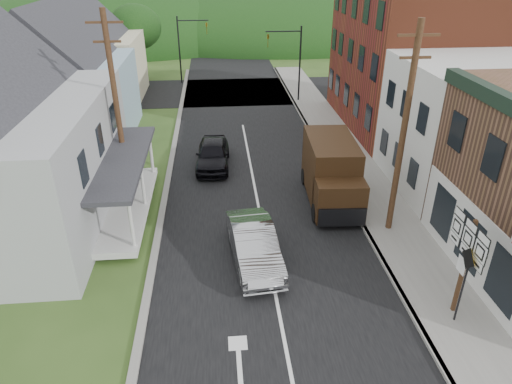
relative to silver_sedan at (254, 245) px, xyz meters
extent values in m
plane|color=#2D4719|center=(0.60, -1.70, -0.79)|extent=(120.00, 120.00, 0.00)
cube|color=black|center=(0.60, 8.30, -0.79)|extent=(9.00, 90.00, 0.02)
cube|color=black|center=(0.60, 25.30, -0.79)|extent=(60.00, 9.00, 0.02)
cube|color=slate|center=(6.50, 6.30, -0.71)|extent=(2.80, 55.00, 0.15)
cube|color=slate|center=(5.15, 6.30, -0.71)|extent=(0.20, 55.00, 0.15)
cube|color=slate|center=(-4.05, 6.30, -0.73)|extent=(0.30, 55.00, 0.12)
cube|color=silver|center=(11.90, 5.80, 2.46)|extent=(8.00, 7.00, 6.50)
cube|color=maroon|center=(11.90, 15.30, 4.21)|extent=(8.00, 12.00, 10.00)
cube|color=#82A2B2|center=(-10.40, 15.30, 1.71)|extent=(7.00, 8.00, 5.00)
cube|color=beige|center=(-10.90, 24.30, 1.71)|extent=(7.00, 8.00, 5.00)
cylinder|color=#472D19|center=(6.20, 1.80, 3.71)|extent=(0.26, 0.26, 9.00)
cube|color=#472D19|center=(6.20, 1.80, 7.61)|extent=(1.60, 0.10, 0.10)
cube|color=#472D19|center=(6.20, 1.80, 6.81)|extent=(1.20, 0.10, 0.10)
cylinder|color=#472D19|center=(-5.90, 6.30, 3.71)|extent=(0.26, 0.26, 9.00)
cube|color=#472D19|center=(-5.90, 6.30, 7.61)|extent=(1.60, 0.10, 0.10)
cube|color=#472D19|center=(-5.90, 6.30, 6.81)|extent=(1.20, 0.10, 0.10)
cylinder|color=black|center=(5.60, 21.80, 2.21)|extent=(0.14, 0.14, 6.00)
cylinder|color=black|center=(4.20, 21.80, 4.81)|extent=(2.80, 0.10, 0.10)
imported|color=olive|center=(3.00, 21.80, 4.11)|extent=(0.16, 0.20, 1.00)
cylinder|color=black|center=(-4.40, 28.80, 2.21)|extent=(0.14, 0.14, 6.00)
cylinder|color=black|center=(-3.00, 28.80, 4.81)|extent=(2.80, 0.10, 0.10)
imported|color=olive|center=(-1.80, 28.80, 4.11)|extent=(0.16, 0.20, 1.00)
cylinder|color=#382616|center=(-8.40, 30.30, 1.17)|extent=(0.36, 0.36, 3.92)
ellipsoid|color=black|center=(-8.40, 30.30, 4.11)|extent=(4.80, 4.80, 4.08)
ellipsoid|color=black|center=(0.60, 53.30, -0.79)|extent=(90.00, 30.00, 16.00)
imported|color=#A1A2A5|center=(0.00, 0.00, 0.00)|extent=(2.13, 4.91, 1.57)
imported|color=black|center=(-1.56, 9.39, -0.01)|extent=(2.06, 4.63, 1.55)
cube|color=black|center=(4.24, 5.21, 0.90)|extent=(2.44, 4.34, 2.79)
cube|color=black|center=(4.10, 2.72, 0.42)|extent=(2.29, 1.66, 1.83)
cube|color=black|center=(4.11, 2.91, 1.19)|extent=(2.08, 1.26, 0.05)
cube|color=black|center=(4.06, 1.90, -0.06)|extent=(2.12, 0.26, 0.87)
cylinder|color=black|center=(3.10, 2.87, -0.35)|extent=(0.32, 0.88, 0.87)
cylinder|color=black|center=(5.12, 2.76, -0.35)|extent=(0.32, 0.88, 0.87)
cylinder|color=black|center=(3.31, 6.71, -0.35)|extent=(0.32, 0.88, 0.87)
cylinder|color=black|center=(5.32, 6.60, -0.35)|extent=(0.32, 0.88, 0.87)
cube|color=#472D19|center=(6.57, -3.58, 1.18)|extent=(0.11, 0.11, 3.62)
cube|color=black|center=(6.50, -3.58, 2.32)|extent=(0.05, 2.07, 0.08)
cube|color=white|center=(6.46, -4.30, 2.78)|extent=(0.02, 0.57, 0.23)
cube|color=white|center=(6.46, -4.30, 2.32)|extent=(0.02, 0.62, 0.57)
cube|color=white|center=(6.46, -4.30, 1.85)|extent=(0.02, 0.57, 0.29)
cube|color=white|center=(6.46, -3.58, 2.78)|extent=(0.02, 0.57, 0.23)
cube|color=white|center=(6.46, -3.58, 2.32)|extent=(0.02, 0.62, 0.57)
cube|color=white|center=(6.46, -3.58, 1.85)|extent=(0.02, 0.57, 0.29)
cube|color=white|center=(6.47, -2.85, 2.78)|extent=(0.02, 0.57, 0.23)
cube|color=white|center=(6.47, -2.85, 2.32)|extent=(0.02, 0.62, 0.57)
cube|color=white|center=(6.47, -2.85, 1.85)|extent=(0.02, 0.57, 0.29)
cube|color=white|center=(6.46, -3.58, 1.28)|extent=(0.02, 0.47, 0.57)
cylinder|color=black|center=(6.40, -4.03, 0.73)|extent=(0.07, 0.07, 2.74)
cube|color=black|center=(6.32, -4.03, 1.88)|extent=(0.04, 0.81, 0.81)
cube|color=yellow|center=(6.34, -4.03, 1.88)|extent=(0.05, 0.73, 0.73)
camera|label=1|loc=(-1.28, -14.91, 10.32)|focal=32.00mm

